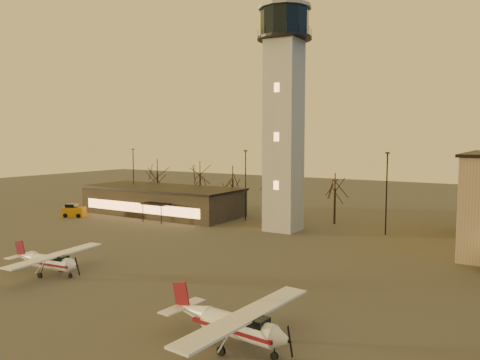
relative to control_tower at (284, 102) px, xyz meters
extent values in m
plane|color=#3B3936|center=(0.00, -30.00, -16.33)|extent=(220.00, 220.00, 0.00)
cube|color=gray|center=(0.00, 0.00, -4.33)|extent=(4.00, 4.00, 24.00)
cylinder|color=black|center=(0.00, 0.00, 7.82)|extent=(6.80, 6.80, 0.30)
cylinder|color=black|center=(0.00, 0.00, 9.67)|extent=(6.00, 6.00, 3.40)
cylinder|color=gray|center=(0.00, 0.00, 11.57)|extent=(6.60, 6.60, 0.40)
cube|color=black|center=(-22.00, 2.00, -14.33)|extent=(25.00, 10.00, 4.00)
cube|color=black|center=(-22.00, 2.00, -12.18)|extent=(25.40, 10.40, 0.30)
cube|color=#FFB059|center=(-22.00, -3.02, -14.73)|extent=(22.00, 0.08, 1.40)
cube|color=black|center=(-18.00, -4.00, -13.73)|extent=(4.00, 2.00, 0.20)
cylinder|color=black|center=(-30.00, 4.00, -11.33)|extent=(0.16, 0.16, 10.00)
cube|color=black|center=(-30.00, 4.00, -6.28)|extent=(0.50, 0.25, 0.18)
cylinder|color=black|center=(-8.00, 4.00, -11.33)|extent=(0.16, 0.16, 10.00)
cube|color=black|center=(-8.00, 4.00, -6.28)|extent=(0.50, 0.25, 0.18)
cylinder|color=black|center=(12.00, 4.00, -11.33)|extent=(0.16, 0.16, 10.00)
cube|color=black|center=(12.00, 4.00, -6.28)|extent=(0.50, 0.25, 0.18)
cylinder|color=black|center=(-30.00, 10.00, -13.46)|extent=(0.28, 0.28, 5.74)
cylinder|color=black|center=(-14.00, 10.00, -13.70)|extent=(0.28, 0.28, 5.25)
cylinder|color=black|center=(-5.00, 6.00, -13.25)|extent=(0.28, 0.28, 6.16)
cylinder|color=black|center=(4.00, 8.00, -13.84)|extent=(0.28, 0.28, 4.97)
cylinder|color=black|center=(-22.00, 12.00, -13.53)|extent=(0.28, 0.28, 5.60)
cylinder|color=silver|center=(13.06, -32.04, -15.07)|extent=(4.71, 1.69, 1.31)
cone|color=silver|center=(15.77, -32.27, -15.07)|extent=(1.01, 1.32, 1.25)
cone|color=silver|center=(9.66, -31.75, -14.92)|extent=(2.50, 1.30, 1.11)
cube|color=black|center=(14.07, -32.13, -14.62)|extent=(1.59, 1.18, 0.70)
cube|color=#5A0C16|center=(12.86, -32.02, -15.12)|extent=(5.52, 1.80, 0.22)
cube|color=silver|center=(13.56, -32.08, -14.29)|extent=(2.43, 11.14, 0.14)
cube|color=silver|center=(8.76, -31.68, -14.82)|extent=(1.18, 3.38, 0.08)
cube|color=#5A0C16|center=(8.66, -31.67, -14.11)|extent=(1.40, 0.20, 1.70)
cylinder|color=white|center=(-8.13, -28.33, -15.22)|extent=(4.18, 1.57, 1.15)
cone|color=white|center=(-5.75, -28.08, -15.22)|extent=(0.91, 1.18, 1.10)
cone|color=white|center=(-11.13, -28.64, -15.08)|extent=(2.22, 1.19, 0.98)
cube|color=black|center=(-7.25, -28.24, -14.82)|extent=(1.42, 1.07, 0.62)
cube|color=#560C1C|center=(-8.31, -28.35, -15.26)|extent=(4.89, 1.68, 0.20)
cube|color=white|center=(-7.69, -28.28, -14.52)|extent=(2.34, 9.85, 0.12)
cube|color=white|center=(-11.93, -28.73, -14.99)|extent=(1.10, 3.00, 0.07)
cube|color=#560C1C|center=(-12.02, -28.74, -14.37)|extent=(1.23, 0.20, 1.50)
cube|color=#C1790B|center=(-31.58, -6.96, -15.60)|extent=(3.53, 2.78, 1.46)
cube|color=black|center=(-31.96, -7.13, -14.76)|extent=(1.92, 1.92, 0.83)
camera|label=1|loc=(26.27, -53.55, -4.64)|focal=35.00mm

